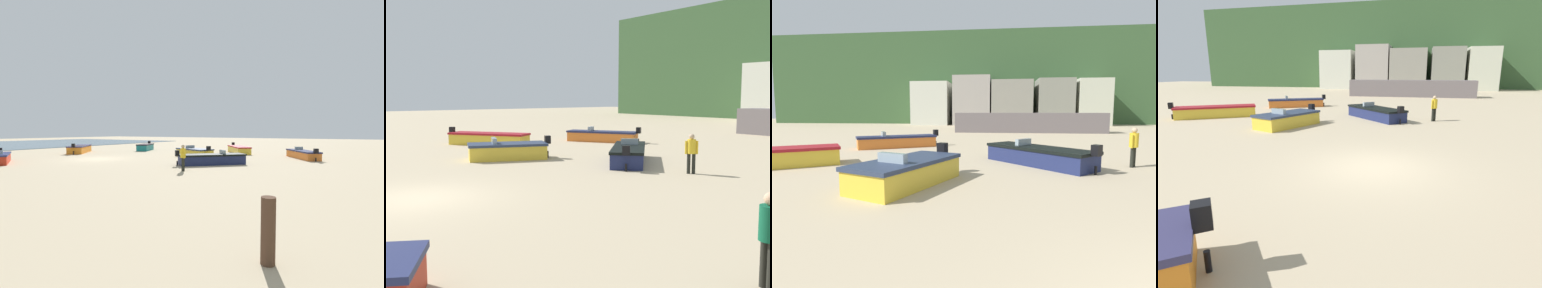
# 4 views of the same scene
# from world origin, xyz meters

# --- Properties ---
(ground_plane) EXTENTS (160.00, 160.00, 0.00)m
(ground_plane) POSITION_xyz_m (0.00, 0.00, 0.00)
(ground_plane) COLOR tan
(boat_yellow_0) EXTENTS (5.11, 4.12, 1.10)m
(boat_yellow_0) POSITION_xyz_m (-12.36, 8.58, 0.40)
(boat_yellow_0) COLOR gold
(boat_yellow_0) RESTS_ON ground
(boat_navy_2) EXTENTS (4.46, 4.59, 1.09)m
(boat_navy_2) POSITION_xyz_m (-1.46, 10.41, 0.40)
(boat_navy_2) COLOR #1B244F
(boat_navy_2) RESTS_ON ground
(boat_yellow_5) EXTENTS (2.98, 4.18, 1.12)m
(boat_yellow_5) POSITION_xyz_m (-5.97, 6.42, 0.41)
(boat_yellow_5) COLOR gold
(boat_yellow_5) RESTS_ON ground
(boat_orange_6) EXTENTS (4.82, 3.52, 1.06)m
(boat_orange_6) POSITION_xyz_m (-9.45, 15.65, 0.38)
(boat_orange_6) COLOR orange
(boat_orange_6) RESTS_ON ground
(beach_walker_foreground) EXTENTS (0.51, 0.46, 1.62)m
(beach_walker_foreground) POSITION_xyz_m (10.03, 2.41, 0.95)
(beach_walker_foreground) COLOR black
(beach_walker_foreground) RESTS_ON ground
(beach_walker_distant) EXTENTS (0.48, 0.48, 1.62)m
(beach_walker_distant) POSITION_xyz_m (2.30, 10.26, 0.95)
(beach_walker_distant) COLOR black
(beach_walker_distant) RESTS_ON ground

